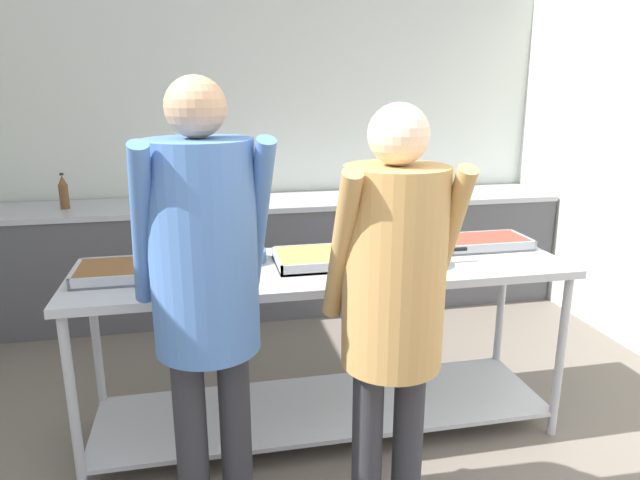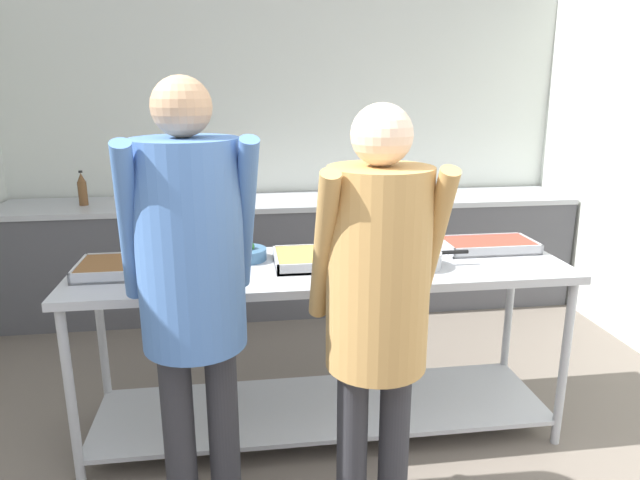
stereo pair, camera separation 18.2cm
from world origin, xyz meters
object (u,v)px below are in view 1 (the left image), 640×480
object	(u,v)px
serving_tray_roast	(322,259)
sauce_pan	(418,257)
serving_tray_vegetables	(483,243)
serving_tray_greens	(118,272)
plate_stack	(193,262)
guest_serving_right	(205,274)
broccoli_bowl	(245,254)
guest_serving_left	(393,291)
water_bottle	(64,192)

from	to	relation	value
serving_tray_roast	sauce_pan	xyz separation A→B (m)	(0.46, -0.12, 0.02)
serving_tray_vegetables	serving_tray_greens	bearing A→B (deg)	-176.39
serving_tray_greens	plate_stack	xyz separation A→B (m)	(0.34, 0.07, 0.00)
serving_tray_roast	guest_serving_right	bearing A→B (deg)	-130.87
plate_stack	serving_tray_greens	bearing A→B (deg)	-168.26
guest_serving_right	broccoli_bowl	bearing A→B (deg)	75.63
serving_tray_greens	plate_stack	size ratio (longest dim) A/B	1.62
guest_serving_right	plate_stack	bearing A→B (deg)	94.51
guest_serving_left	serving_tray_greens	bearing A→B (deg)	141.99
plate_stack	broccoli_bowl	xyz separation A→B (m)	(0.26, 0.05, 0.01)
sauce_pan	water_bottle	world-z (taller)	water_bottle
serving_tray_greens	guest_serving_right	size ratio (longest dim) A/B	0.21
guest_serving_left	serving_tray_vegetables	bearing A→B (deg)	48.26
sauce_pan	water_bottle	distance (m)	2.74
broccoli_bowl	sauce_pan	xyz separation A→B (m)	(0.83, -0.23, 0.01)
plate_stack	guest_serving_right	xyz separation A→B (m)	(0.06, -0.73, 0.18)
guest_serving_left	broccoli_bowl	bearing A→B (deg)	115.76
serving_tray_greens	sauce_pan	size ratio (longest dim) A/B	0.99
guest_serving_left	serving_tray_roast	bearing A→B (deg)	95.78
broccoli_bowl	serving_tray_vegetables	distance (m)	1.30
sauce_pan	guest_serving_right	bearing A→B (deg)	-152.09
broccoli_bowl	serving_tray_roast	distance (m)	0.39
serving_tray_vegetables	guest_serving_left	world-z (taller)	guest_serving_left
plate_stack	sauce_pan	world-z (taller)	sauce_pan
guest_serving_right	guest_serving_left	bearing A→B (deg)	-14.39
broccoli_bowl	sauce_pan	size ratio (longest dim) A/B	0.56
serving_tray_roast	guest_serving_right	world-z (taller)	guest_serving_right
serving_tray_vegetables	guest_serving_right	size ratio (longest dim) A/B	0.27
serving_tray_greens	guest_serving_right	distance (m)	0.79
broccoli_bowl	sauce_pan	bearing A→B (deg)	-15.63
plate_stack	water_bottle	bearing A→B (deg)	119.15
serving_tray_roast	guest_serving_left	world-z (taller)	guest_serving_left
plate_stack	guest_serving_left	size ratio (longest dim) A/B	0.14
sauce_pan	guest_serving_left	world-z (taller)	guest_serving_left
serving_tray_roast	serving_tray_vegetables	distance (m)	0.93
serving_tray_greens	plate_stack	distance (m)	0.35
serving_tray_vegetables	guest_serving_left	xyz separation A→B (m)	(-0.84, -0.94, 0.12)
broccoli_bowl	water_bottle	bearing A→B (deg)	126.30
serving_tray_roast	plate_stack	bearing A→B (deg)	174.12
water_bottle	sauce_pan	bearing A→B (deg)	-42.50
serving_tray_roast	guest_serving_right	distance (m)	0.89
plate_stack	serving_tray_roast	size ratio (longest dim) A/B	0.51
plate_stack	serving_tray_vegetables	world-z (taller)	plate_stack
plate_stack	serving_tray_vegetables	distance (m)	1.56
broccoli_bowl	guest_serving_left	size ratio (longest dim) A/B	0.12
broccoli_bowl	guest_serving_left	distance (m)	1.06
serving_tray_vegetables	guest_serving_right	distance (m)	1.70
sauce_pan	guest_serving_right	world-z (taller)	guest_serving_right
plate_stack	guest_serving_right	world-z (taller)	guest_serving_right
plate_stack	guest_serving_right	distance (m)	0.75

